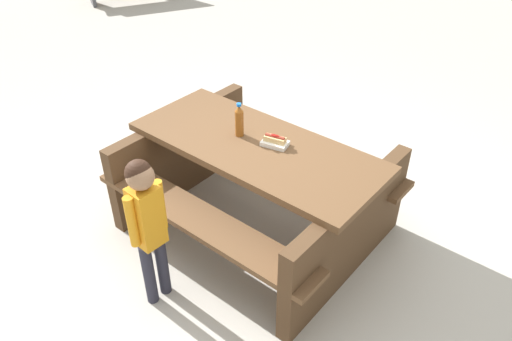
{
  "coord_description": "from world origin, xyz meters",
  "views": [
    {
      "loc": [
        1.07,
        -2.66,
        2.55
      ],
      "look_at": [
        0.0,
        0.0,
        0.52
      ],
      "focal_mm": 34.63,
      "sensor_mm": 36.0,
      "label": 1
    }
  ],
  "objects_px": {
    "hotdog_tray": "(275,141)",
    "soda_bottle": "(239,121)",
    "child_in_coat": "(147,216)",
    "picnic_table": "(256,180)"
  },
  "relations": [
    {
      "from": "hotdog_tray",
      "to": "child_in_coat",
      "type": "bearing_deg",
      "value": -117.31
    },
    {
      "from": "picnic_table",
      "to": "soda_bottle",
      "type": "bearing_deg",
      "value": 157.15
    },
    {
      "from": "soda_bottle",
      "to": "hotdog_tray",
      "type": "xyz_separation_m",
      "value": [
        0.28,
        -0.03,
        -0.08
      ]
    },
    {
      "from": "picnic_table",
      "to": "hotdog_tray",
      "type": "bearing_deg",
      "value": 13.31
    },
    {
      "from": "hotdog_tray",
      "to": "child_in_coat",
      "type": "height_order",
      "value": "child_in_coat"
    },
    {
      "from": "picnic_table",
      "to": "child_in_coat",
      "type": "distance_m",
      "value": 0.96
    },
    {
      "from": "picnic_table",
      "to": "child_in_coat",
      "type": "xyz_separation_m",
      "value": [
        -0.34,
        -0.87,
        0.23
      ]
    },
    {
      "from": "hotdog_tray",
      "to": "soda_bottle",
      "type": "bearing_deg",
      "value": 173.15
    },
    {
      "from": "child_in_coat",
      "to": "picnic_table",
      "type": "bearing_deg",
      "value": 68.79
    },
    {
      "from": "picnic_table",
      "to": "child_in_coat",
      "type": "relative_size",
      "value": 2.02
    }
  ]
}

